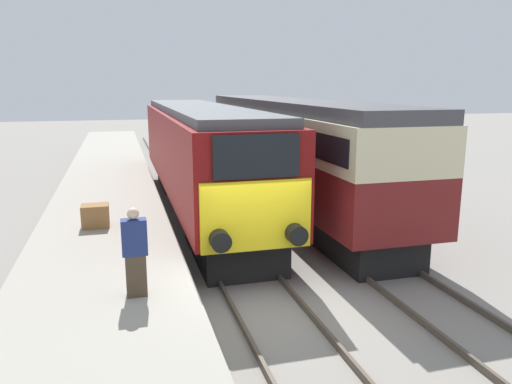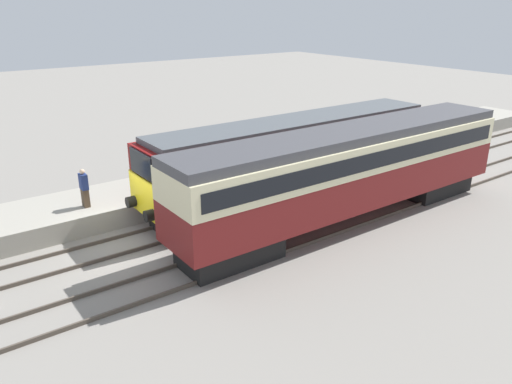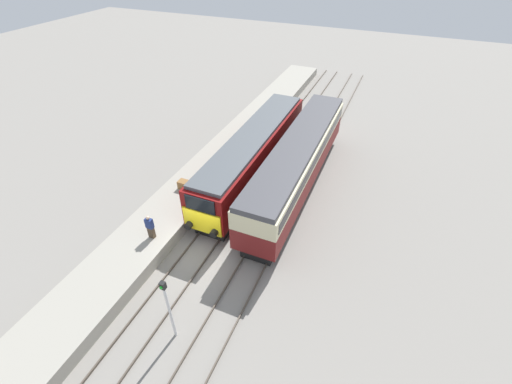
{
  "view_description": "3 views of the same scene",
  "coord_description": "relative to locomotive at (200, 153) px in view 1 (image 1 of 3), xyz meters",
  "views": [
    {
      "loc": [
        -2.79,
        -9.11,
        4.55
      ],
      "look_at": [
        0.0,
        1.0,
        2.3
      ],
      "focal_mm": 35.0,
      "sensor_mm": 36.0,
      "label": 1
    },
    {
      "loc": [
        16.85,
        -6.01,
        8.66
      ],
      "look_at": [
        1.7,
        5.0,
        1.6
      ],
      "focal_mm": 35.0,
      "sensor_mm": 36.0,
      "label": 2
    },
    {
      "loc": [
        8.59,
        -11.29,
        15.38
      ],
      "look_at": [
        1.7,
        5.0,
        1.6
      ],
      "focal_mm": 24.0,
      "sensor_mm": 36.0,
      "label": 3
    }
  ],
  "objects": [
    {
      "name": "locomotive",
      "position": [
        0.0,
        0.0,
        0.0
      ],
      "size": [
        2.7,
        15.6,
        3.84
      ],
      "color": "black",
      "rests_on": "ground_plane"
    },
    {
      "name": "person_on_platform",
      "position": [
        -2.62,
        -9.04,
        -0.5
      ],
      "size": [
        0.44,
        0.26,
        1.62
      ],
      "color": "#473828",
      "rests_on": "platform_left"
    },
    {
      "name": "luggage_crate",
      "position": [
        -3.5,
        -4.21,
        -1.0
      ],
      "size": [
        0.7,
        0.56,
        0.6
      ],
      "color": "olive",
      "rests_on": "platform_left"
    },
    {
      "name": "rails_far_track",
      "position": [
        3.4,
        -3.55,
        -2.09
      ],
      "size": [
        1.5,
        60.0,
        0.14
      ],
      "color": "#4C4238",
      "rests_on": "ground_plane"
    },
    {
      "name": "rails_near_track",
      "position": [
        0.0,
        -3.55,
        -2.09
      ],
      "size": [
        1.51,
        60.0,
        0.14
      ],
      "color": "#4C4238",
      "rests_on": "ground_plane"
    },
    {
      "name": "platform_left",
      "position": [
        -3.3,
        -0.55,
        -1.73
      ],
      "size": [
        3.5,
        50.0,
        0.86
      ],
      "color": "#9E998C",
      "rests_on": "ground_plane"
    },
    {
      "name": "ground_plane",
      "position": [
        0.0,
        -8.55,
        -2.16
      ],
      "size": [
        120.0,
        120.0,
        0.0
      ],
      "primitive_type": "plane",
      "color": "gray"
    },
    {
      "name": "passenger_carriage",
      "position": [
        3.4,
        -0.01,
        0.26
      ],
      "size": [
        2.75,
        16.22,
        4.02
      ],
      "color": "black",
      "rests_on": "ground_plane"
    }
  ]
}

